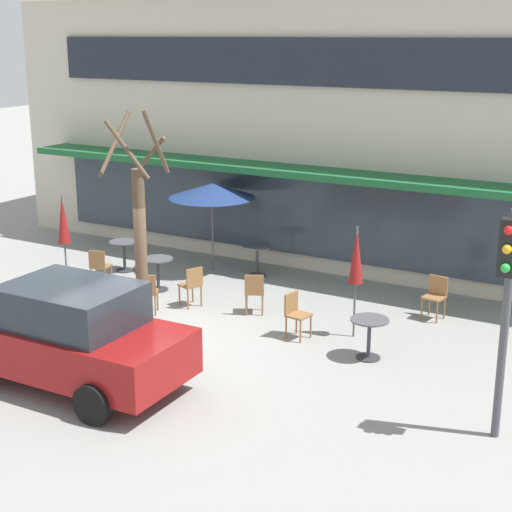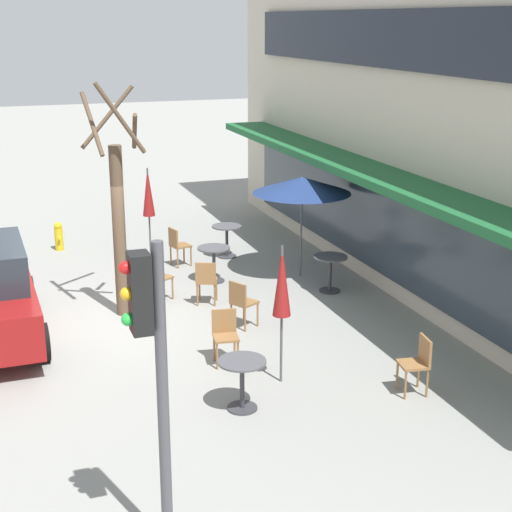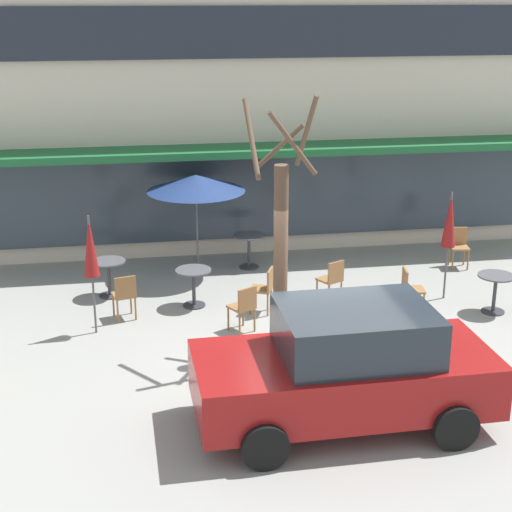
# 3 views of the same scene
# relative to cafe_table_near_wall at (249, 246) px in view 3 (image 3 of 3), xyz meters

# --- Properties ---
(ground_plane) EXTENTS (80.00, 80.00, 0.00)m
(ground_plane) POSITION_rel_cafe_table_near_wall_xyz_m (0.39, -4.93, -0.52)
(ground_plane) COLOR gray
(building_facade) EXTENTS (17.45, 9.10, 7.00)m
(building_facade) POSITION_rel_cafe_table_near_wall_xyz_m (0.39, 5.03, 2.98)
(building_facade) COLOR beige
(building_facade) RESTS_ON ground
(cafe_table_near_wall) EXTENTS (0.70, 0.70, 0.76)m
(cafe_table_near_wall) POSITION_rel_cafe_table_near_wall_xyz_m (0.00, 0.00, 0.00)
(cafe_table_near_wall) COLOR #333338
(cafe_table_near_wall) RESTS_ON ground
(cafe_table_streetside) EXTENTS (0.70, 0.70, 0.76)m
(cafe_table_streetside) POSITION_rel_cafe_table_near_wall_xyz_m (4.25, -3.33, 0.00)
(cafe_table_streetside) COLOR #333338
(cafe_table_streetside) RESTS_ON ground
(cafe_table_by_tree) EXTENTS (0.70, 0.70, 0.76)m
(cafe_table_by_tree) POSITION_rel_cafe_table_near_wall_xyz_m (-3.06, -1.27, 0.00)
(cafe_table_by_tree) COLOR #333338
(cafe_table_by_tree) RESTS_ON ground
(cafe_table_mid_patio) EXTENTS (0.70, 0.70, 0.76)m
(cafe_table_mid_patio) POSITION_rel_cafe_table_near_wall_xyz_m (-1.42, -2.07, 0.00)
(cafe_table_mid_patio) COLOR #333338
(cafe_table_mid_patio) RESTS_ON ground
(patio_umbrella_green_folded) EXTENTS (2.10, 2.10, 2.20)m
(patio_umbrella_green_folded) POSITION_rel_cafe_table_near_wall_xyz_m (-1.16, -0.17, 1.51)
(patio_umbrella_green_folded) COLOR #4C4C51
(patio_umbrella_green_folded) RESTS_ON ground
(patio_umbrella_cream_folded) EXTENTS (0.28, 0.28, 2.20)m
(patio_umbrella_cream_folded) POSITION_rel_cafe_table_near_wall_xyz_m (-3.29, -3.05, 1.11)
(patio_umbrella_cream_folded) COLOR #4C4C51
(patio_umbrella_cream_folded) RESTS_ON ground
(patio_umbrella_corner_open) EXTENTS (0.28, 0.28, 2.20)m
(patio_umbrella_corner_open) POSITION_rel_cafe_table_near_wall_xyz_m (3.59, -2.48, 1.11)
(patio_umbrella_corner_open) COLOR #4C4C51
(patio_umbrella_corner_open) RESTS_ON ground
(cafe_chair_0) EXTENTS (0.54, 0.54, 0.89)m
(cafe_chair_0) POSITION_rel_cafe_table_near_wall_xyz_m (1.29, -2.35, 0.01)
(cafe_chair_0) COLOR olive
(cafe_chair_0) RESTS_ON ground
(cafe_chair_1) EXTENTS (0.54, 0.54, 0.89)m
(cafe_chair_1) POSITION_rel_cafe_table_near_wall_xyz_m (-0.64, -3.48, 0.01)
(cafe_chair_1) COLOR olive
(cafe_chair_1) RESTS_ON ground
(cafe_chair_2) EXTENTS (0.46, 0.46, 0.89)m
(cafe_chair_2) POSITION_rel_cafe_table_near_wall_xyz_m (2.63, -3.08, 0.01)
(cafe_chair_2) COLOR olive
(cafe_chair_2) RESTS_ON ground
(cafe_chair_3) EXTENTS (0.45, 0.45, 0.89)m
(cafe_chair_3) POSITION_rel_cafe_table_near_wall_xyz_m (4.63, -0.69, 0.01)
(cafe_chair_3) COLOR olive
(cafe_chair_3) RESTS_ON ground
(cafe_chair_4) EXTENTS (0.48, 0.48, 0.89)m
(cafe_chair_4) POSITION_rel_cafe_table_near_wall_xyz_m (-2.75, -2.54, 0.01)
(cafe_chair_4) COLOR olive
(cafe_chair_4) RESTS_ON ground
(cafe_chair_5) EXTENTS (0.52, 0.52, 0.89)m
(cafe_chair_5) POSITION_rel_cafe_table_near_wall_xyz_m (-0.10, -2.62, 0.01)
(cafe_chair_5) COLOR olive
(cafe_chair_5) RESTS_ON ground
(parked_sedan) EXTENTS (4.23, 2.08, 1.76)m
(parked_sedan) POSITION_rel_cafe_table_near_wall_xyz_m (0.32, -6.82, 0.36)
(parked_sedan) COLOR maroon
(parked_sedan) RESTS_ON ground
(street_tree) EXTENTS (1.09, 1.06, 4.40)m
(street_tree) POSITION_rel_cafe_table_near_wall_xyz_m (-0.13, -4.27, 1.41)
(street_tree) COLOR brown
(street_tree) RESTS_ON ground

